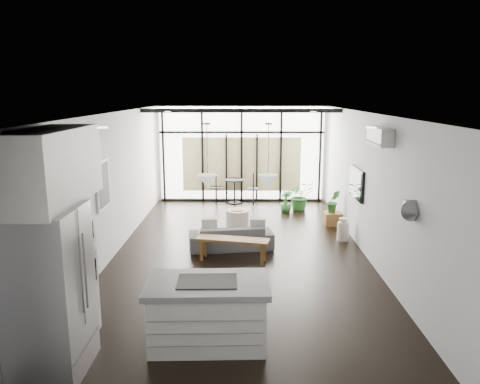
{
  "coord_description": "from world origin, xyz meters",
  "views": [
    {
      "loc": [
        0.09,
        -8.74,
        3.17
      ],
      "look_at": [
        0.0,
        0.3,
        1.25
      ],
      "focal_mm": 35.0,
      "sensor_mm": 36.0,
      "label": 1
    }
  ],
  "objects_px": {
    "island": "(208,313)",
    "tv": "(356,183)",
    "fridge": "(49,292)",
    "milk_can": "(343,229)",
    "sofa": "(231,233)",
    "pouf": "(237,219)",
    "console_bench": "(233,250)"
  },
  "relations": [
    {
      "from": "island",
      "to": "tv",
      "type": "relative_size",
      "value": 1.41
    },
    {
      "from": "fridge",
      "to": "milk_can",
      "type": "xyz_separation_m",
      "value": [
        4.36,
        4.96,
        -0.72
      ]
    },
    {
      "from": "island",
      "to": "sofa",
      "type": "distance_m",
      "value": 3.78
    },
    {
      "from": "fridge",
      "to": "pouf",
      "type": "relative_size",
      "value": 3.59
    },
    {
      "from": "fridge",
      "to": "sofa",
      "type": "relative_size",
      "value": 1.13
    },
    {
      "from": "tv",
      "to": "island",
      "type": "bearing_deg",
      "value": -123.81
    },
    {
      "from": "fridge",
      "to": "console_bench",
      "type": "xyz_separation_m",
      "value": [
        1.98,
        3.65,
        -0.75
      ]
    },
    {
      "from": "console_bench",
      "to": "milk_can",
      "type": "bearing_deg",
      "value": 41.33
    },
    {
      "from": "pouf",
      "to": "island",
      "type": "bearing_deg",
      "value": -93.2
    },
    {
      "from": "sofa",
      "to": "console_bench",
      "type": "xyz_separation_m",
      "value": [
        0.06,
        -0.74,
        -0.11
      ]
    },
    {
      "from": "tv",
      "to": "milk_can",
      "type": "bearing_deg",
      "value": 152.46
    },
    {
      "from": "pouf",
      "to": "tv",
      "type": "height_order",
      "value": "tv"
    },
    {
      "from": "fridge",
      "to": "milk_can",
      "type": "height_order",
      "value": "fridge"
    },
    {
      "from": "island",
      "to": "sofa",
      "type": "bearing_deg",
      "value": 85.07
    },
    {
      "from": "island",
      "to": "milk_can",
      "type": "xyz_separation_m",
      "value": [
        2.63,
        4.35,
        -0.17
      ]
    },
    {
      "from": "island",
      "to": "pouf",
      "type": "height_order",
      "value": "island"
    },
    {
      "from": "fridge",
      "to": "sofa",
      "type": "distance_m",
      "value": 4.83
    },
    {
      "from": "fridge",
      "to": "console_bench",
      "type": "relative_size",
      "value": 1.39
    },
    {
      "from": "pouf",
      "to": "milk_can",
      "type": "distance_m",
      "value": 2.51
    },
    {
      "from": "pouf",
      "to": "milk_can",
      "type": "height_order",
      "value": "milk_can"
    },
    {
      "from": "fridge",
      "to": "tv",
      "type": "height_order",
      "value": "fridge"
    },
    {
      "from": "island",
      "to": "sofa",
      "type": "xyz_separation_m",
      "value": [
        0.19,
        3.77,
        -0.09
      ]
    },
    {
      "from": "fridge",
      "to": "tv",
      "type": "bearing_deg",
      "value": 46.72
    },
    {
      "from": "sofa",
      "to": "milk_can",
      "type": "distance_m",
      "value": 2.51
    },
    {
      "from": "milk_can",
      "to": "fridge",
      "type": "bearing_deg",
      "value": -131.3
    },
    {
      "from": "sofa",
      "to": "pouf",
      "type": "relative_size",
      "value": 3.18
    },
    {
      "from": "sofa",
      "to": "tv",
      "type": "height_order",
      "value": "tv"
    },
    {
      "from": "milk_can",
      "to": "tv",
      "type": "distance_m",
      "value": 1.08
    },
    {
      "from": "sofa",
      "to": "milk_can",
      "type": "xyz_separation_m",
      "value": [
        2.44,
        0.57,
        -0.08
      ]
    },
    {
      "from": "island",
      "to": "console_bench",
      "type": "relative_size",
      "value": 1.11
    },
    {
      "from": "sofa",
      "to": "tv",
      "type": "xyz_separation_m",
      "value": [
        2.65,
        0.46,
        0.96
      ]
    },
    {
      "from": "island",
      "to": "console_bench",
      "type": "distance_m",
      "value": 3.05
    }
  ]
}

